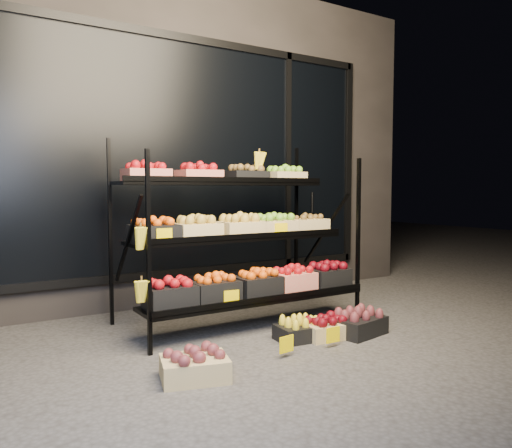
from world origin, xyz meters
TOP-DOWN VIEW (x-y plane):
  - ground at (0.00, 0.00)m, footprint 24.00×24.00m
  - building at (0.00, 2.59)m, footprint 6.00×2.08m
  - display_rack at (-0.01, 0.60)m, footprint 2.18×1.02m
  - tag_floor_a at (-0.21, -0.40)m, footprint 0.13×0.01m
  - tag_floor_b at (0.22, -0.40)m, footprint 0.13×0.01m
  - floor_crate_left at (-0.95, -0.42)m, footprint 0.49×0.41m
  - floor_crate_midleft at (0.12, -0.11)m, footprint 0.38×0.30m
  - floor_crate_midright at (0.34, -0.18)m, footprint 0.40×0.31m
  - floor_crate_right at (0.63, -0.24)m, footprint 0.48×0.39m

SIDE VIEW (x-z plane):
  - ground at x=0.00m, z-range 0.00..0.00m
  - tag_floor_a at x=-0.21m, z-range 0.00..0.12m
  - tag_floor_b at x=0.22m, z-range 0.00..0.12m
  - floor_crate_midleft at x=0.12m, z-range -0.01..0.18m
  - floor_crate_midright at x=0.34m, z-range -0.01..0.18m
  - floor_crate_left at x=-0.95m, z-range -0.01..0.20m
  - floor_crate_right at x=0.63m, z-range -0.01..0.21m
  - display_rack at x=-0.01m, z-range -0.06..1.63m
  - building at x=0.00m, z-range 0.00..3.50m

